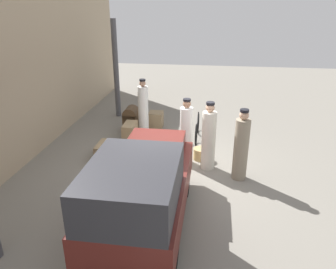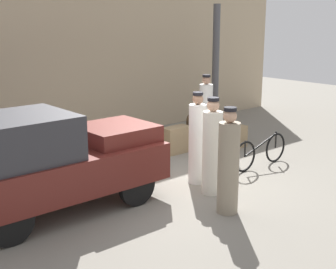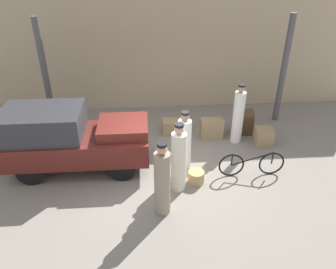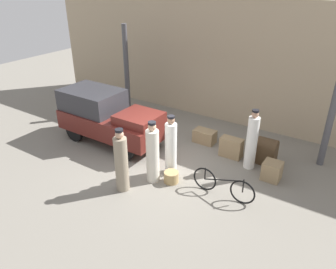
# 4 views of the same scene
# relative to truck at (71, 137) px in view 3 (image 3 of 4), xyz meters

# --- Properties ---
(ground_plane) EXTENTS (30.00, 30.00, 0.00)m
(ground_plane) POSITION_rel_truck_xyz_m (2.31, -0.32, -0.92)
(ground_plane) COLOR gray
(station_building_facade) EXTENTS (16.00, 0.15, 4.50)m
(station_building_facade) POSITION_rel_truck_xyz_m (2.31, 3.76, 1.33)
(station_building_facade) COLOR tan
(station_building_facade) RESTS_ON ground
(canopy_pillar_left) EXTENTS (0.20, 0.20, 3.51)m
(canopy_pillar_left) POSITION_rel_truck_xyz_m (-1.06, 2.35, 0.83)
(canopy_pillar_left) COLOR #4C4C51
(canopy_pillar_left) RESTS_ON ground
(canopy_pillar_right) EXTENTS (0.20, 0.20, 3.51)m
(canopy_pillar_right) POSITION_rel_truck_xyz_m (6.42, 2.35, 0.83)
(canopy_pillar_right) COLOR #4C4C51
(canopy_pillar_right) RESTS_ON ground
(truck) EXTENTS (3.62, 1.55, 1.71)m
(truck) POSITION_rel_truck_xyz_m (0.00, 0.00, 0.00)
(truck) COLOR black
(truck) RESTS_ON ground
(bicycle) EXTENTS (1.72, 0.04, 0.71)m
(bicycle) POSITION_rel_truck_xyz_m (4.61, -0.74, -0.58)
(bicycle) COLOR black
(bicycle) RESTS_ON ground
(wicker_basket) EXTENTS (0.41, 0.41, 0.32)m
(wicker_basket) POSITION_rel_truck_xyz_m (3.15, -0.94, -0.76)
(wicker_basket) COLOR tan
(wicker_basket) RESTS_ON ground
(conductor_in_dark_uniform) EXTENTS (0.33, 0.33, 1.79)m
(conductor_in_dark_uniform) POSITION_rel_truck_xyz_m (2.88, -0.54, -0.09)
(conductor_in_dark_uniform) COLOR white
(conductor_in_dark_uniform) RESTS_ON ground
(porter_lifting_near_truck) EXTENTS (0.32, 0.32, 1.84)m
(porter_lifting_near_truck) POSITION_rel_truck_xyz_m (4.67, 0.99, -0.06)
(porter_lifting_near_truck) COLOR white
(porter_lifting_near_truck) RESTS_ON ground
(porter_with_bicycle) EXTENTS (0.35, 0.35, 1.78)m
(porter_with_bicycle) POSITION_rel_truck_xyz_m (2.25, -1.92, -0.10)
(porter_with_bicycle) COLOR gray
(porter_with_bicycle) RESTS_ON ground
(porter_standing_middle) EXTENTS (0.36, 0.36, 1.79)m
(porter_standing_middle) POSITION_rel_truck_xyz_m (2.68, -1.13, -0.10)
(porter_standing_middle) COLOR silver
(porter_standing_middle) RESTS_ON ground
(trunk_barrel_dark) EXTENTS (0.58, 0.45, 0.82)m
(trunk_barrel_dark) POSITION_rel_truck_xyz_m (5.00, 1.49, -0.49)
(trunk_barrel_dark) COLOR #4C3823
(trunk_barrel_dark) RESTS_ON ground
(trunk_large_brown) EXTENTS (0.73, 0.45, 0.45)m
(trunk_large_brown) POSITION_rel_truck_xyz_m (2.83, 1.66, -0.70)
(trunk_large_brown) COLOR #937A56
(trunk_large_brown) RESTS_ON ground
(suitcase_small_leather) EXTENTS (0.50, 0.47, 0.54)m
(suitcase_small_leather) POSITION_rel_truck_xyz_m (5.42, 0.72, -0.65)
(suitcase_small_leather) COLOR #937A56
(suitcase_small_leather) RESTS_ON ground
(trunk_wicker_pale) EXTENTS (0.69, 0.35, 0.63)m
(trunk_wicker_pale) POSITION_rel_truck_xyz_m (3.96, 1.26, -0.61)
(trunk_wicker_pale) COLOR #937A56
(trunk_wicker_pale) RESTS_ON ground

